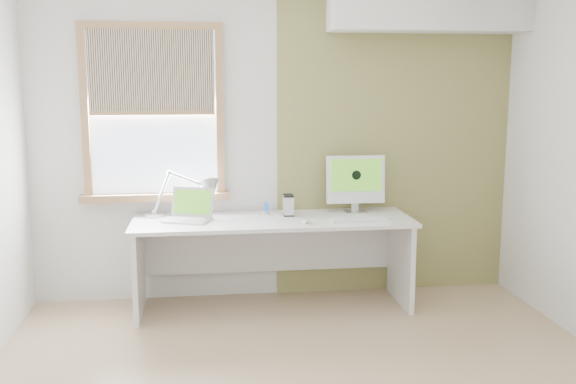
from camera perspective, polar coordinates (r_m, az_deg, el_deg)
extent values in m
cube|color=silver|center=(5.39, -0.98, 4.41)|extent=(4.00, 0.02, 2.60)
cube|color=silver|center=(1.98, 10.64, -5.14)|extent=(4.00, 0.02, 2.60)
cube|color=olive|center=(5.58, 9.34, 4.46)|extent=(2.00, 0.02, 2.60)
cube|color=white|center=(5.49, 12.28, 15.80)|extent=(1.60, 0.40, 0.42)
cube|color=#A37249|center=(5.38, -17.46, 6.63)|extent=(0.06, 0.06, 1.42)
cube|color=#A37249|center=(5.30, -6.03, 6.98)|extent=(0.06, 0.06, 1.42)
cube|color=#A37249|center=(5.33, -12.05, 14.15)|extent=(1.00, 0.06, 0.06)
cube|color=#A37249|center=(5.37, -11.55, -0.43)|extent=(1.20, 0.14, 0.06)
cube|color=#D1E2F9|center=(5.34, -11.77, 6.84)|extent=(1.00, 0.01, 1.30)
cube|color=beige|center=(5.29, -11.93, 10.34)|extent=(0.98, 0.02, 0.65)
cube|color=#A37249|center=(5.29, -11.80, 6.82)|extent=(0.98, 0.03, 0.03)
cube|color=silver|center=(5.10, -1.34, -2.55)|extent=(2.20, 0.70, 0.03)
cube|color=silver|center=(5.19, -13.01, -6.74)|extent=(0.04, 0.64, 0.70)
cube|color=silver|center=(5.40, 9.88, -5.99)|extent=(0.04, 0.64, 0.70)
cube|color=silver|center=(5.47, -1.69, -4.55)|extent=(2.08, 0.02, 0.48)
cylinder|color=#BABCBF|center=(5.30, -11.70, -2.00)|extent=(0.17, 0.17, 0.02)
sphere|color=#BABCBF|center=(5.29, -11.71, -1.83)|extent=(0.05, 0.05, 0.05)
cylinder|color=#BABCBF|center=(5.26, -11.06, -0.08)|extent=(0.15, 0.03, 0.33)
sphere|color=#BABCBF|center=(5.22, -10.40, 1.68)|extent=(0.04, 0.04, 0.04)
cylinder|color=#BABCBF|center=(5.20, -8.79, 1.09)|extent=(0.30, 0.08, 0.13)
sphere|color=#BABCBF|center=(5.18, -7.16, 0.50)|extent=(0.04, 0.04, 0.04)
cone|color=#BABCBF|center=(5.18, -6.85, 0.20)|extent=(0.23, 0.26, 0.20)
cube|color=#BABCBF|center=(5.08, -8.85, -2.43)|extent=(0.41, 0.35, 0.02)
cube|color=#B2B5B7|center=(5.08, -8.85, -2.32)|extent=(0.33, 0.24, 0.00)
cube|color=#BABCBF|center=(5.17, -8.38, -0.85)|extent=(0.35, 0.19, 0.23)
cube|color=#488C1E|center=(5.16, -8.41, -0.86)|extent=(0.30, 0.16, 0.18)
cylinder|color=#BABCBF|center=(5.26, -1.93, -1.92)|extent=(0.07, 0.07, 0.02)
cube|color=#BABCBF|center=(5.24, -1.93, -1.29)|extent=(0.05, 0.02, 0.10)
cube|color=#194C99|center=(5.24, -1.91, -1.31)|extent=(0.04, 0.01, 0.07)
cube|color=#BABCBF|center=(5.22, 0.02, -1.16)|extent=(0.08, 0.13, 0.17)
cube|color=black|center=(5.21, 0.02, -0.31)|extent=(0.08, 0.13, 0.01)
cube|color=black|center=(5.24, 0.02, -1.99)|extent=(0.08, 0.13, 0.01)
cube|color=#BABCBF|center=(5.37, 5.96, -1.75)|extent=(0.18, 0.16, 0.01)
cube|color=#BABCBF|center=(5.38, 5.90, -0.83)|extent=(0.06, 0.02, 0.16)
cube|color=white|center=(5.34, 5.96, 1.12)|extent=(0.48, 0.09, 0.39)
cube|color=#488C1E|center=(5.31, 6.04, 1.49)|extent=(0.42, 0.03, 0.26)
cylinder|color=black|center=(5.31, 6.05, 1.48)|extent=(0.08, 0.01, 0.08)
cube|color=white|center=(5.05, 6.42, -2.46)|extent=(0.47, 0.14, 0.02)
cube|color=white|center=(5.05, 6.43, -2.35)|extent=(0.44, 0.11, 0.00)
ellipsoid|color=white|center=(4.95, 1.62, -2.61)|extent=(0.08, 0.10, 0.03)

